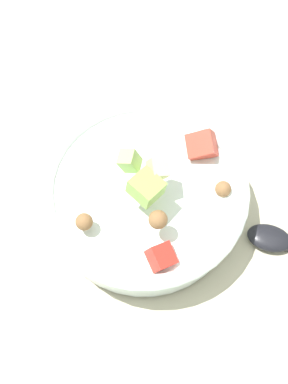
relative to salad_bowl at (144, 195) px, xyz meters
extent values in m
plane|color=silver|center=(-0.02, 0.01, -0.05)|extent=(2.40, 2.40, 0.00)
cube|color=#BCB299|center=(-0.02, 0.01, -0.04)|extent=(0.44, 0.35, 0.01)
cylinder|color=white|center=(0.00, 0.00, -0.01)|extent=(0.23, 0.23, 0.06)
torus|color=white|center=(0.00, 0.00, 0.02)|extent=(0.25, 0.25, 0.02)
cube|color=#A3CC6B|center=(-0.02, 0.01, 0.07)|extent=(0.03, 0.02, 0.03)
cube|color=red|center=(0.04, -0.08, 0.03)|extent=(0.04, 0.04, 0.03)
sphere|color=brown|center=(-0.05, -0.07, 0.04)|extent=(0.03, 0.02, 0.03)
sphere|color=brown|center=(0.03, -0.05, 0.06)|extent=(0.03, 0.03, 0.03)
cube|color=#BC3828|center=(0.05, 0.07, 0.03)|extent=(0.05, 0.05, 0.04)
sphere|color=brown|center=(0.09, 0.02, 0.03)|extent=(0.02, 0.02, 0.02)
cube|color=beige|center=(0.01, 0.01, 0.07)|extent=(0.03, 0.03, 0.03)
cube|color=#8CB74C|center=(0.01, -0.02, 0.07)|extent=(0.04, 0.04, 0.03)
ellipsoid|color=black|center=(0.16, 0.00, -0.03)|extent=(0.06, 0.04, 0.01)
camera|label=1|loc=(0.08, -0.26, 0.57)|focal=47.84mm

